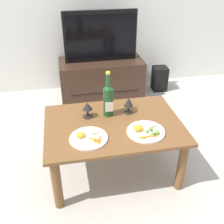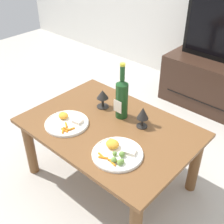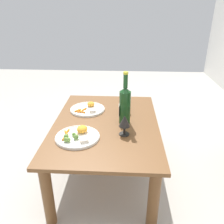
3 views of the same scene
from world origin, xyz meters
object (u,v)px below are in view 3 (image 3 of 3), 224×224
dining_table (106,133)px  dinner_plate_right (78,136)px  dinner_plate_left (88,109)px  wine_bottle (125,104)px  goblet_right (125,122)px  goblet_left (125,102)px

dining_table → dinner_plate_right: 0.29m
dinner_plate_left → dinner_plate_right: size_ratio=0.97×
dining_table → dinner_plate_right: size_ratio=3.72×
dining_table → wine_bottle: bearing=96.6°
dinner_plate_right → goblet_right: bearing=100.8°
goblet_left → goblet_right: bearing=0.0°
goblet_left → dinner_plate_left: 0.32m
goblet_right → dinner_plate_left: size_ratio=0.50×
goblet_right → dinner_plate_right: (0.06, -0.31, -0.08)m
goblet_left → dinner_plate_right: goblet_left is taller
dining_table → dinner_plate_left: 0.29m
goblet_left → dinner_plate_left: goblet_left is taller
dining_table → dinner_plate_right: bearing=-38.2°
goblet_right → wine_bottle: bearing=179.9°
goblet_left → dinner_plate_right: (0.40, -0.31, -0.08)m
dinner_plate_right → goblet_left: bearing=142.8°
dinner_plate_right → wine_bottle: bearing=127.0°
dinner_plate_left → goblet_right: bearing=38.9°
wine_bottle → dinner_plate_right: 0.41m
goblet_left → goblet_right: goblet_right is taller
wine_bottle → dinner_plate_right: bearing=-53.0°
dinner_plate_right → dinner_plate_left: bearing=179.7°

